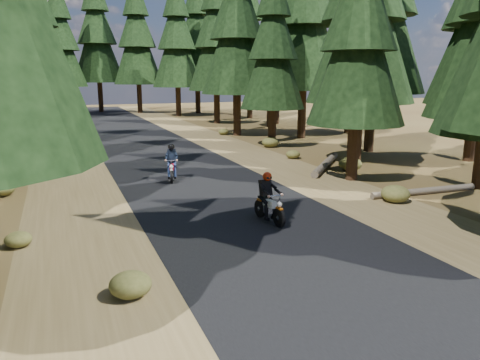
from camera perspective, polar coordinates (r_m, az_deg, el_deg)
name	(u,v)px	position (r m, az deg, el deg)	size (l,w,h in m)	color
ground	(260,230)	(12.97, 2.43, -6.10)	(120.00, 120.00, 0.00)	#4B361A
road	(206,190)	(17.48, -4.19, -1.16)	(6.00, 100.00, 0.01)	black
shoulder_l	(76,201)	(16.76, -19.39, -2.48)	(3.20, 100.00, 0.01)	brown
shoulder_r	(314,180)	(19.30, 8.96, 0.03)	(3.20, 100.00, 0.01)	brown
pine_forest	(130,17)	(32.87, -13.28, 18.82)	(34.59, 55.08, 16.32)	black
log_near	(326,164)	(21.98, 10.39, 1.93)	(0.32, 0.32, 5.13)	#4C4233
log_far	(424,191)	(17.99, 21.54, -1.26)	(0.24, 0.24, 4.38)	#4C4233
understory_shrubs	(219,170)	(19.62, -2.55, 1.18)	(15.47, 30.89, 0.62)	#474C1E
rider_lead	(269,206)	(13.50, 3.60, -3.18)	(0.67, 1.68, 1.45)	white
rider_follow	(172,169)	(19.04, -8.31, 1.40)	(0.91, 1.73, 1.48)	maroon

